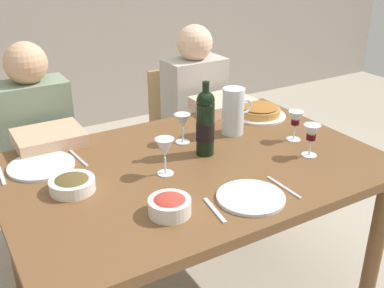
# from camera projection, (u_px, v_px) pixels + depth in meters

# --- Properties ---
(dining_table) EXTENTS (1.50, 1.00, 0.76)m
(dining_table) POSITION_uv_depth(u_px,v_px,m) (194.00, 183.00, 1.88)
(dining_table) COLOR brown
(dining_table) RESTS_ON ground
(wine_bottle) EXTENTS (0.08, 0.08, 0.31)m
(wine_bottle) POSITION_uv_depth(u_px,v_px,m) (205.00, 123.00, 1.87)
(wine_bottle) COLOR black
(wine_bottle) RESTS_ON dining_table
(water_pitcher) EXTENTS (0.16, 0.10, 0.22)m
(water_pitcher) POSITION_uv_depth(u_px,v_px,m) (233.00, 114.00, 2.09)
(water_pitcher) COLOR silver
(water_pitcher) RESTS_ON dining_table
(baked_tart) EXTENTS (0.27, 0.27, 0.06)m
(baked_tart) POSITION_uv_depth(u_px,v_px,m) (259.00, 111.00, 2.31)
(baked_tart) COLOR white
(baked_tart) RESTS_ON dining_table
(salad_bowl) EXTENTS (0.14, 0.14, 0.07)m
(salad_bowl) POSITION_uv_depth(u_px,v_px,m) (170.00, 205.00, 1.49)
(salad_bowl) COLOR white
(salad_bowl) RESTS_ON dining_table
(olive_bowl) EXTENTS (0.16, 0.16, 0.05)m
(olive_bowl) POSITION_uv_depth(u_px,v_px,m) (72.00, 184.00, 1.63)
(olive_bowl) COLOR white
(olive_bowl) RESTS_ON dining_table
(wine_glass_left_diner) EXTENTS (0.07, 0.07, 0.15)m
(wine_glass_left_diner) POSITION_uv_depth(u_px,v_px,m) (165.00, 149.00, 1.72)
(wine_glass_left_diner) COLOR silver
(wine_glass_left_diner) RESTS_ON dining_table
(wine_glass_right_diner) EXTENTS (0.07, 0.07, 0.14)m
(wine_glass_right_diner) POSITION_uv_depth(u_px,v_px,m) (295.00, 120.00, 2.01)
(wine_glass_right_diner) COLOR silver
(wine_glass_right_diner) RESTS_ON dining_table
(wine_glass_centre) EXTENTS (0.07, 0.07, 0.13)m
(wine_glass_centre) POSITION_uv_depth(u_px,v_px,m) (182.00, 122.00, 1.99)
(wine_glass_centre) COLOR silver
(wine_glass_centre) RESTS_ON dining_table
(wine_glass_spare) EXTENTS (0.07, 0.07, 0.14)m
(wine_glass_spare) POSITION_uv_depth(u_px,v_px,m) (311.00, 134.00, 1.87)
(wine_glass_spare) COLOR silver
(wine_glass_spare) RESTS_ON dining_table
(dinner_plate_left_setting) EXTENTS (0.24, 0.24, 0.01)m
(dinner_plate_left_setting) POSITION_uv_depth(u_px,v_px,m) (251.00, 197.00, 1.59)
(dinner_plate_left_setting) COLOR silver
(dinner_plate_left_setting) RESTS_ON dining_table
(dinner_plate_right_setting) EXTENTS (0.26, 0.26, 0.01)m
(dinner_plate_right_setting) POSITION_uv_depth(u_px,v_px,m) (41.00, 166.00, 1.81)
(dinner_plate_right_setting) COLOR silver
(dinner_plate_right_setting) RESTS_ON dining_table
(fork_left_setting) EXTENTS (0.04, 0.16, 0.00)m
(fork_left_setting) POSITION_uv_depth(u_px,v_px,m) (215.00, 210.00, 1.52)
(fork_left_setting) COLOR silver
(fork_left_setting) RESTS_ON dining_table
(knife_left_setting) EXTENTS (0.01, 0.18, 0.00)m
(knife_left_setting) POSITION_uv_depth(u_px,v_px,m) (284.00, 187.00, 1.66)
(knife_left_setting) COLOR silver
(knife_left_setting) RESTS_ON dining_table
(knife_right_setting) EXTENTS (0.02, 0.18, 0.00)m
(knife_right_setting) POSITION_uv_depth(u_px,v_px,m) (78.00, 158.00, 1.88)
(knife_right_setting) COLOR silver
(knife_right_setting) RESTS_ON dining_table
(spoon_right_setting) EXTENTS (0.02, 0.16, 0.00)m
(spoon_right_setting) POSITION_uv_depth(u_px,v_px,m) (2.00, 176.00, 1.74)
(spoon_right_setting) COLOR silver
(spoon_right_setting) RESTS_ON dining_table
(chair_left) EXTENTS (0.40, 0.40, 0.87)m
(chair_left) POSITION_uv_depth(u_px,v_px,m) (36.00, 162.00, 2.44)
(chair_left) COLOR #9E7A51
(chair_left) RESTS_ON ground
(diner_left) EXTENTS (0.34, 0.50, 1.16)m
(diner_left) POSITION_uv_depth(u_px,v_px,m) (45.00, 159.00, 2.20)
(diner_left) COLOR gray
(diner_left) RESTS_ON ground
(chair_right) EXTENTS (0.41, 0.41, 0.87)m
(chair_right) POSITION_uv_depth(u_px,v_px,m) (184.00, 130.00, 2.84)
(chair_right) COLOR #9E7A51
(chair_right) RESTS_ON ground
(diner_right) EXTENTS (0.34, 0.51, 1.16)m
(diner_right) POSITION_uv_depth(u_px,v_px,m) (205.00, 124.00, 2.61)
(diner_right) COLOR #B7B2A8
(diner_right) RESTS_ON ground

